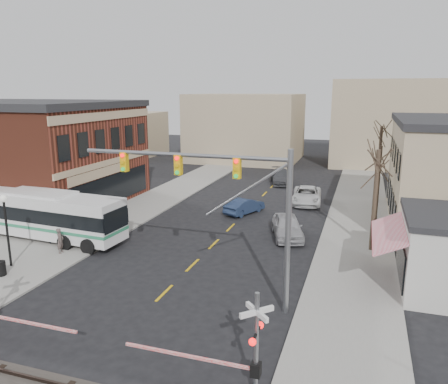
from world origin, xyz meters
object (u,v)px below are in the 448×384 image
at_px(street_lamp, 5,216).
at_px(pedestrian_far, 54,231).
at_px(car_a, 287,226).
at_px(transit_bus, 41,214).
at_px(car_b, 244,206).
at_px(car_d, 281,177).
at_px(trash_bin, 0,268).
at_px(pedestrian_near, 60,241).
at_px(traffic_signal_mast, 229,193).
at_px(rr_crossing_east, 244,345).
at_px(car_c, 307,195).

bearing_deg(street_lamp, pedestrian_far, 93.59).
bearing_deg(pedestrian_far, car_a, -43.34).
relative_size(transit_bus, car_a, 2.65).
bearing_deg(car_b, street_lamp, 80.05).
bearing_deg(car_d, trash_bin, -124.30).
xyz_separation_m(car_a, car_d, (-4.00, 18.77, -0.05)).
height_order(car_a, pedestrian_far, pedestrian_far).
relative_size(trash_bin, pedestrian_near, 0.49).
relative_size(traffic_signal_mast, pedestrian_far, 6.66).
relative_size(car_a, car_b, 1.18).
distance_m(traffic_signal_mast, pedestrian_near, 13.73).
relative_size(street_lamp, pedestrian_far, 2.75).
distance_m(transit_bus, rr_crossing_east, 21.82).
distance_m(car_c, car_d, 9.29).
bearing_deg(pedestrian_far, car_d, -0.30).
relative_size(street_lamp, car_b, 1.06).
distance_m(trash_bin, car_a, 18.91).
height_order(street_lamp, car_b, street_lamp).
relative_size(street_lamp, car_c, 0.79).
xyz_separation_m(rr_crossing_east, car_c, (-1.48, 27.80, -1.18)).
distance_m(traffic_signal_mast, car_b, 17.42).
height_order(traffic_signal_mast, pedestrian_far, traffic_signal_mast).
bearing_deg(pedestrian_near, street_lamp, 138.24).
relative_size(transit_bus, car_d, 2.39).
xyz_separation_m(transit_bus, pedestrian_far, (1.58, -0.70, -0.95)).
relative_size(car_b, pedestrian_far, 2.59).
distance_m(car_a, car_b, 7.01).
height_order(rr_crossing_east, street_lamp, street_lamp).
xyz_separation_m(street_lamp, trash_bin, (0.53, -1.32, -2.75)).
height_order(traffic_signal_mast, car_c, traffic_signal_mast).
relative_size(car_b, car_d, 0.76).
xyz_separation_m(car_a, pedestrian_near, (-13.55, -8.04, 0.12)).
distance_m(transit_bus, trash_bin, 6.93).
height_order(rr_crossing_east, car_a, rr_crossing_east).
bearing_deg(transit_bus, trash_bin, -69.48).
relative_size(car_c, car_d, 1.03).
relative_size(car_a, car_c, 0.87).
height_order(street_lamp, trash_bin, street_lamp).
bearing_deg(pedestrian_far, pedestrian_near, -108.13).
distance_m(trash_bin, car_b, 19.89).
bearing_deg(trash_bin, street_lamp, 111.82).
height_order(transit_bus, trash_bin, transit_bus).
height_order(street_lamp, pedestrian_far, street_lamp).
height_order(transit_bus, car_b, transit_bus).
distance_m(car_b, car_d, 13.59).
bearing_deg(trash_bin, pedestrian_far, 98.04).
relative_size(traffic_signal_mast, car_c, 1.90).
height_order(car_d, pedestrian_far, pedestrian_far).
bearing_deg(car_c, pedestrian_near, -131.55).
distance_m(car_b, pedestrian_near, 15.93).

